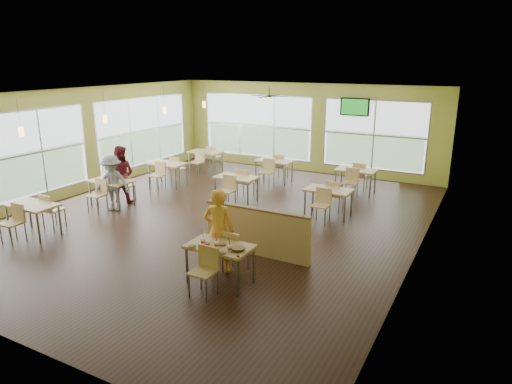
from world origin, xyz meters
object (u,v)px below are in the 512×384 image
(main_table, at_px, (220,251))
(man_plaid, at_px, (219,231))
(half_wall_divider, at_px, (257,231))
(food_basket, at_px, (238,249))

(main_table, relative_size, man_plaid, 0.90)
(main_table, height_order, half_wall_divider, half_wall_divider)
(main_table, relative_size, food_basket, 6.03)
(half_wall_divider, height_order, food_basket, half_wall_divider)
(half_wall_divider, bearing_deg, man_plaid, -105.12)
(half_wall_divider, xyz_separation_m, man_plaid, (-0.28, -1.03, 0.32))
(food_basket, bearing_deg, man_plaid, 146.64)
(food_basket, bearing_deg, half_wall_divider, 105.49)
(half_wall_divider, relative_size, food_basket, 9.52)
(half_wall_divider, relative_size, man_plaid, 1.43)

